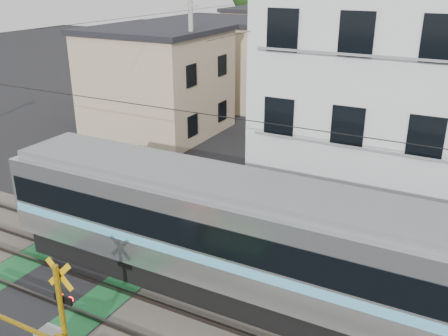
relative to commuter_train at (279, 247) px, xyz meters
The scene contains 11 objects.
ground 7.04m from the commuter_train, 169.77° to the right, with size 120.00×120.00×0.00m, color black.
track_bed 7.03m from the commuter_train, 169.77° to the right, with size 120.00×120.00×0.14m.
commuter_train is the anchor object (origin of this frame).
crossing_signal_far 9.64m from the commuter_train, 165.12° to the left, with size 4.74×0.65×3.09m.
apartment_block 8.90m from the commuter_train, 77.40° to the left, with size 10.20×8.36×9.30m.
houses_row 25.56m from the commuter_train, 104.51° to the left, with size 22.07×31.35×6.80m.
tree_hill 47.13m from the commuter_train, 97.26° to the left, with size 40.00×14.10×11.86m.
catenary 2.16m from the commuter_train, 119.01° to the right, with size 60.00×5.04×7.00m.
utility_poles 23.22m from the commuter_train, 109.44° to the left, with size 7.90×42.00×8.00m.
pedestrian 33.46m from the commuter_train, 100.54° to the left, with size 0.60×0.39×1.64m, color black.
weed_patches 5.37m from the commuter_train, 165.22° to the right, with size 10.25×8.80×0.40m.
Camera 1 is at (11.07, -10.47, 9.33)m, focal length 40.00 mm.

